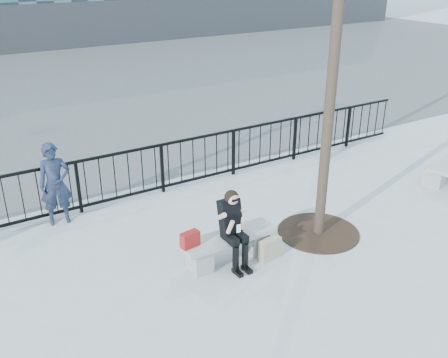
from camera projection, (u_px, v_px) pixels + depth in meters
ground at (229, 260)px, 8.42m from camera, size 120.00×120.00×0.00m
street_surface at (32, 82)px, 20.08m from camera, size 60.00×23.00×0.01m
railing at (154, 170)px, 10.52m from camera, size 14.00×0.06×1.10m
tree_grate at (318, 232)px, 9.24m from camera, size 1.50×1.50×0.02m
bench_main at (229, 245)px, 8.29m from camera, size 1.65×0.46×0.49m
seated_woman at (234, 230)px, 8.02m from camera, size 0.50×0.64×1.34m
handbag at (190, 239)px, 7.84m from camera, size 0.33×0.19×0.25m
shopping_bag at (270, 249)px, 8.37m from camera, size 0.42×0.20×0.38m
standing_man at (55, 184)px, 9.28m from camera, size 0.63×0.46×1.61m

